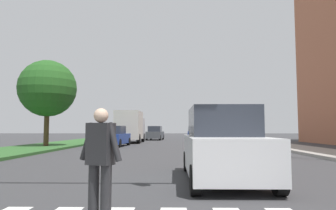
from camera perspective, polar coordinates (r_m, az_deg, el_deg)
The scene contains 10 objects.
ground_plane at distance 26.84m, azimuth -0.82°, elevation -7.43°, with size 140.00×140.00×0.00m, color #38383A.
median_strip at distance 26.61m, azimuth -20.12°, elevation -7.02°, with size 4.38×64.00×0.15m, color #2D5B28.
tree_far at distance 24.40m, azimuth -21.52°, elevation 2.86°, with size 4.19×4.19×6.33m.
sidewalk_right at distance 26.19m, azimuth 19.84°, elevation -7.08°, with size 3.00×64.00×0.15m, color #9E9991.
pedestrian_performer at distance 4.72m, azimuth -12.50°, elevation -9.80°, with size 0.72×0.37×1.69m.
suv_crossing at distance 8.49m, azimuth 10.06°, elevation -7.45°, with size 1.97×4.61×1.97m.
sedan_midblock at distance 24.89m, azimuth -9.97°, elevation -5.85°, with size 2.08×4.13×1.63m.
sedan_distant at distance 38.63m, azimuth -2.40°, elevation -5.34°, with size 2.14×4.36×1.74m.
sedan_far_horizon at distance 47.83m, azimuth 4.73°, elevation -5.17°, with size 1.97×4.67×1.73m.
truck_box_delivery at distance 31.03m, azimuth -7.02°, elevation -3.98°, with size 2.40×6.20×3.10m.
Camera 1 is at (0.91, 3.21, 1.38)m, focal length 32.71 mm.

